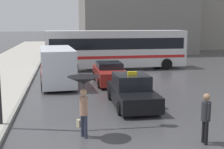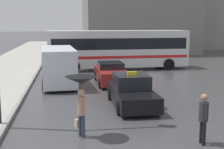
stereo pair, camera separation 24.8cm
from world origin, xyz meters
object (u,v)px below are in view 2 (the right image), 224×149
(taxi, at_px, (132,92))
(pedestrian_man, at_px, (204,115))
(city_bus, at_px, (118,48))
(traffic_light, at_px, (33,11))
(sedan_red, at_px, (111,73))
(ambulance_van, at_px, (58,65))
(pedestrian_with_umbrella, at_px, (81,87))

(taxi, height_order, pedestrian_man, pedestrian_man)
(city_bus, xyz_separation_m, traffic_light, (-5.62, -14.69, 2.54))
(city_bus, xyz_separation_m, pedestrian_man, (-0.06, -17.38, -0.84))
(taxi, bearing_deg, traffic_light, 30.22)
(traffic_light, bearing_deg, sedan_red, 63.99)
(city_bus, bearing_deg, pedestrian_man, -1.82)
(pedestrian_man, distance_m, traffic_light, 7.04)
(ambulance_van, relative_size, city_bus, 0.46)
(pedestrian_man, bearing_deg, city_bus, -178.27)
(taxi, height_order, pedestrian_with_umbrella, pedestrian_with_umbrella)
(sedan_red, relative_size, pedestrian_man, 2.68)
(ambulance_van, bearing_deg, pedestrian_man, 110.31)
(taxi, relative_size, city_bus, 0.37)
(ambulance_van, distance_m, pedestrian_man, 12.01)
(pedestrian_man, height_order, traffic_light, traffic_light)
(sedan_red, relative_size, city_bus, 0.38)
(sedan_red, bearing_deg, ambulance_van, 0.74)
(taxi, height_order, traffic_light, traffic_light)
(taxi, height_order, ambulance_van, ambulance_van)
(pedestrian_with_umbrella, distance_m, pedestrian_man, 4.18)
(ambulance_van, distance_m, city_bus, 8.16)
(taxi, xyz_separation_m, ambulance_van, (-3.62, 5.79, 0.64))
(city_bus, height_order, traffic_light, traffic_light)
(city_bus, bearing_deg, pedestrian_with_umbrella, -15.47)
(pedestrian_man, bearing_deg, taxi, -163.73)
(taxi, relative_size, pedestrian_with_umbrella, 2.07)
(ambulance_van, height_order, pedestrian_with_umbrella, ambulance_van)
(city_bus, distance_m, pedestrian_with_umbrella, 16.63)
(city_bus, height_order, pedestrian_man, city_bus)
(city_bus, relative_size, traffic_light, 1.90)
(pedestrian_with_umbrella, bearing_deg, city_bus, -41.95)
(traffic_light, bearing_deg, taxi, 30.22)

